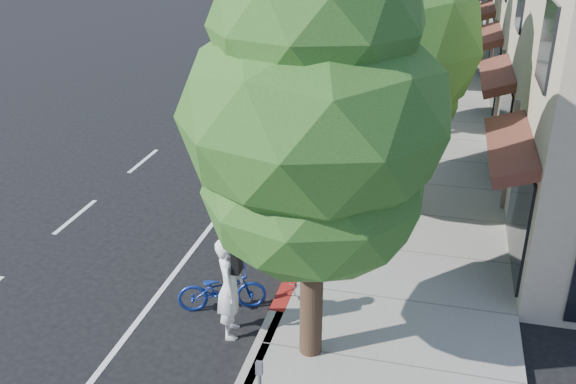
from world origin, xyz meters
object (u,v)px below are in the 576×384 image
(street_tree_0, at_px, (315,121))
(white_pickup, at_px, (347,45))
(dark_sedan, at_px, (321,80))
(silver_suv, at_px, (283,154))
(dark_suv_far, at_px, (372,22))
(pedestrian, at_px, (426,113))
(cyclist, at_px, (230,288))
(street_tree_1, at_px, (367,46))
(bicycle, at_px, (222,289))

(street_tree_0, xyz_separation_m, white_pickup, (-3.10, 23.00, -3.64))
(white_pickup, bearing_deg, street_tree_0, -82.61)
(street_tree_0, xyz_separation_m, dark_sedan, (-3.10, 16.50, -3.77))
(silver_suv, bearing_deg, dark_suv_far, 85.09)
(silver_suv, relative_size, dark_suv_far, 1.15)
(street_tree_0, bearing_deg, white_pickup, 97.68)
(pedestrian, bearing_deg, cyclist, 74.88)
(silver_suv, relative_size, white_pickup, 1.12)
(white_pickup, bearing_deg, pedestrian, -67.77)
(cyclist, xyz_separation_m, dark_suv_far, (-1.03, 28.97, -0.09))
(cyclist, relative_size, silver_suv, 0.32)
(street_tree_0, bearing_deg, dark_sedan, 100.64)
(pedestrian, bearing_deg, white_pickup, -68.74)
(dark_sedan, bearing_deg, street_tree_0, -79.22)
(street_tree_1, bearing_deg, cyclist, -105.75)
(street_tree_1, relative_size, silver_suv, 1.18)
(bicycle, distance_m, silver_suv, 6.49)
(cyclist, distance_m, silver_suv, 7.22)
(cyclist, xyz_separation_m, pedestrian, (2.95, 11.94, -0.10))
(street_tree_1, bearing_deg, dark_suv_far, 96.45)
(dark_suv_far, height_order, pedestrian, dark_suv_far)
(dark_sedan, xyz_separation_m, dark_suv_far, (0.47, 12.80, 0.24))
(cyclist, xyz_separation_m, silver_suv, (-0.82, 7.17, -0.14))
(street_tree_1, height_order, dark_sedan, street_tree_1)
(street_tree_0, bearing_deg, dark_suv_far, 95.14)
(street_tree_0, height_order, dark_suv_far, street_tree_0)
(silver_suv, bearing_deg, cyclist, -88.95)
(bicycle, relative_size, silver_suv, 0.28)
(street_tree_0, relative_size, bicycle, 4.08)
(street_tree_1, xyz_separation_m, dark_suv_far, (-2.63, 23.30, -3.44))
(silver_suv, bearing_deg, dark_sedan, 88.85)
(cyclist, bearing_deg, street_tree_1, -30.79)
(pedestrian, bearing_deg, dark_suv_far, -78.09)
(street_tree_1, distance_m, pedestrian, 7.28)
(cyclist, height_order, white_pickup, cyclist)
(dark_sedan, relative_size, dark_suv_far, 0.77)
(pedestrian, bearing_deg, dark_sedan, -44.82)
(street_tree_1, height_order, bicycle, street_tree_1)
(dark_suv_far, bearing_deg, street_tree_0, -76.94)
(street_tree_1, xyz_separation_m, cyclist, (-1.60, -5.67, -3.35))
(silver_suv, relative_size, pedestrian, 4.12)
(silver_suv, xyz_separation_m, pedestrian, (3.77, 4.77, 0.04))
(bicycle, height_order, silver_suv, silver_suv)
(street_tree_0, height_order, cyclist, street_tree_0)
(street_tree_1, bearing_deg, street_tree_0, -90.00)
(street_tree_0, height_order, street_tree_1, street_tree_1)
(dark_suv_far, relative_size, pedestrian, 3.58)
(street_tree_0, distance_m, bicycle, 4.59)
(street_tree_1, height_order, silver_suv, street_tree_1)
(street_tree_0, distance_m, cyclist, 3.81)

